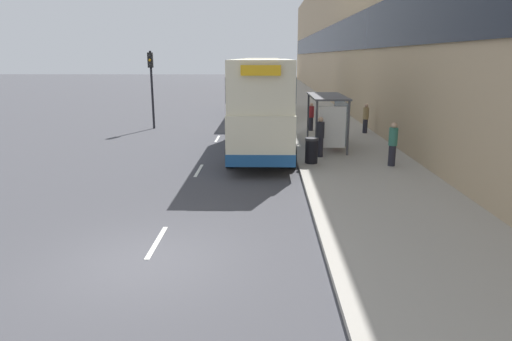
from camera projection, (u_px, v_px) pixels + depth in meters
ground_plane at (145, 262)px, 10.06m from camera, size 220.00×220.00×0.00m
pavement at (302, 100)px, 47.26m from camera, size 5.00×93.00×0.14m
terrace_facade at (344, 32)px, 45.55m from camera, size 3.10×93.00×13.57m
lane_mark_0 at (157, 242)px, 11.15m from camera, size 0.12×2.00×0.01m
lane_mark_1 at (199, 170)px, 18.16m from camera, size 0.12×2.00×0.01m
lane_mark_2 at (217, 139)px, 25.17m from camera, size 0.12×2.00×0.01m
lane_mark_3 at (228, 121)px, 32.19m from camera, size 0.12×2.00×0.01m
lane_mark_4 at (235, 109)px, 39.20m from camera, size 0.12×2.00×0.01m
lane_mark_5 at (239, 101)px, 46.21m from camera, size 0.12×2.00×0.01m
lane_mark_6 at (243, 96)px, 53.22m from camera, size 0.12×2.00×0.01m
lane_mark_7 at (245, 91)px, 60.23m from camera, size 0.12×2.00×0.01m
bus_shelter at (331, 112)px, 21.54m from camera, size 1.60×4.20×2.48m
double_decker_bus_near at (262, 104)px, 21.18m from camera, size 2.85×10.33×4.30m
double_decker_bus_ahead at (262, 85)px, 34.89m from camera, size 2.85×11.53×4.30m
car_0 at (262, 86)px, 55.62m from camera, size 2.10×4.60×1.77m
car_1 at (261, 91)px, 49.69m from camera, size 1.98×4.06×1.65m
pedestrian_at_shelter at (311, 116)px, 26.95m from camera, size 0.33×0.33×1.65m
pedestrian_1 at (320, 137)px, 19.83m from camera, size 0.35×0.35×1.75m
pedestrian_2 at (393, 144)px, 18.17m from camera, size 0.35×0.35×1.76m
pedestrian_3 at (366, 118)px, 26.07m from camera, size 0.33×0.33×1.67m
litter_bin at (311, 150)px, 18.72m from camera, size 0.55×0.55×1.05m
traffic_light_far_kerb at (151, 77)px, 28.08m from camera, size 0.30×0.32×4.76m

